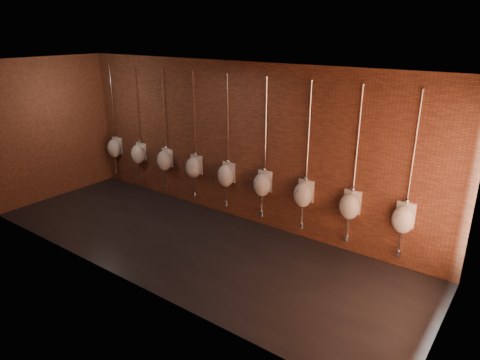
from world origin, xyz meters
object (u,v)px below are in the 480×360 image
Objects in this scene: urinal_1 at (138,153)px; urinal_4 at (226,175)px; urinal_0 at (115,148)px; urinal_8 at (403,218)px; urinal_3 at (194,167)px; urinal_6 at (303,194)px; urinal_7 at (350,205)px; urinal_2 at (165,160)px; urinal_5 at (262,184)px.

urinal_4 is at bearing 0.00° from urinal_1.
urinal_0 is 0.90m from urinal_1.
urinal_8 is at bearing 0.00° from urinal_4.
urinal_1 is 2.69m from urinal_4.
urinal_3 and urinal_6 have the same top height.
urinal_6 is (2.69, 0.00, 0.00)m from urinal_3.
urinal_6 is 1.00× the size of urinal_7.
urinal_6 is (5.38, 0.00, 0.00)m from urinal_0.
urinal_2 is at bearing 180.00° from urinal_3.
urinal_1 is 1.00× the size of urinal_7.
urinal_1 is 1.00× the size of urinal_5.
urinal_1 is 6.28m from urinal_8.
urinal_3 and urinal_4 have the same top height.
urinal_4 is 3.59m from urinal_8.
urinal_7 is (1.79, 0.00, 0.00)m from urinal_5.
urinal_5 is (0.90, 0.00, 0.00)m from urinal_4.
urinal_2 and urinal_7 have the same top height.
urinal_8 is (1.79, 0.00, 0.00)m from urinal_6.
urinal_1 and urinal_3 have the same top height.
urinal_5 is at bearing 0.00° from urinal_2.
urinal_1 and urinal_5 have the same top height.
urinal_2 is at bearing 180.00° from urinal_6.
urinal_3 is at bearing 0.00° from urinal_2.
urinal_6 is 1.00× the size of urinal_8.
urinal_0 is at bearing 180.00° from urinal_8.
urinal_5 is at bearing 180.00° from urinal_8.
urinal_4 is at bearing 0.00° from urinal_0.
urinal_8 is (2.69, 0.00, 0.00)m from urinal_5.
urinal_0 and urinal_2 have the same top height.
urinal_5 is 1.00× the size of urinal_7.
urinal_2 is 1.00× the size of urinal_8.
urinal_7 is at bearing 0.00° from urinal_3.
urinal_2 and urinal_5 have the same top height.
urinal_8 is at bearing 0.00° from urinal_7.
urinal_5 is (4.48, 0.00, 0.00)m from urinal_0.
urinal_4 is (0.90, 0.00, 0.00)m from urinal_3.
urinal_0 is at bearing 180.00° from urinal_6.
urinal_6 and urinal_8 have the same top height.
urinal_5 is 1.00× the size of urinal_8.
urinal_0 and urinal_7 have the same top height.
urinal_0 is 1.00× the size of urinal_2.
urinal_4 is 1.00× the size of urinal_7.
urinal_0 is 1.00× the size of urinal_3.
urinal_6 is at bearing 180.00° from urinal_8.
urinal_2 is 1.00× the size of urinal_7.
urinal_1 is at bearing 180.00° from urinal_5.
urinal_0 is at bearing 180.00° from urinal_5.
urinal_2 is at bearing 0.00° from urinal_0.
urinal_4 is 1.00× the size of urinal_6.
urinal_5 and urinal_8 have the same top height.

